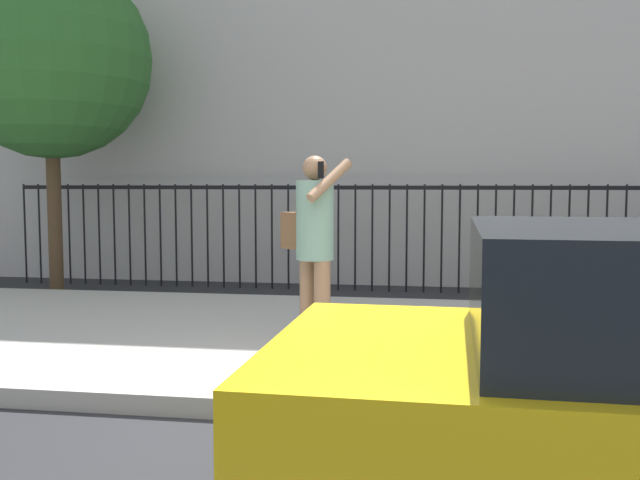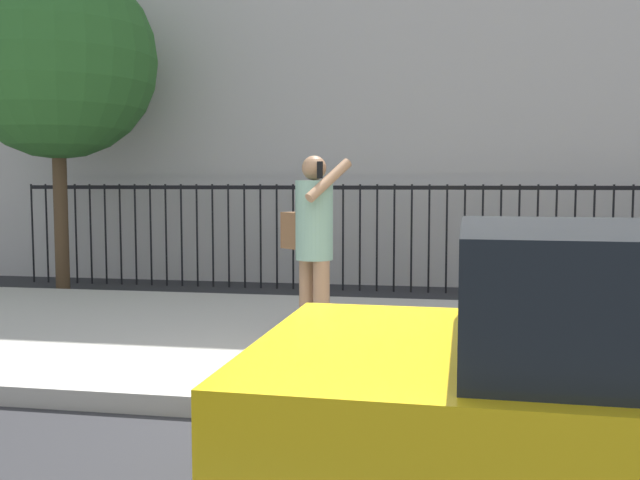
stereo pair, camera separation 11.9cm
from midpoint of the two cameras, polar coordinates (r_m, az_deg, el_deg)
name	(u,v)px [view 1 (the left image)]	position (r m, az deg, el deg)	size (l,w,h in m)	color
ground_plane	(355,428)	(4.87, 2.12, -14.92)	(60.00, 60.00, 0.00)	#28282B
sidewalk	(379,342)	(6.95, 4.32, -8.26)	(28.00, 4.40, 0.15)	#B2ADA3
iron_fence	(398,223)	(10.48, 6.01, 1.34)	(12.03, 0.04, 1.60)	black
pedestrian_on_phone	(313,235)	(6.38, -1.11, 0.37)	(0.71, 0.67, 1.72)	#936B4C
street_tree_near	(50,59)	(11.11, -21.30, 13.51)	(2.88, 2.88, 4.84)	#4C3823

